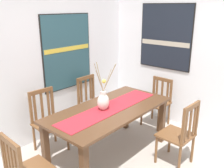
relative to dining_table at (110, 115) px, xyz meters
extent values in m
cube|color=silver|center=(-0.17, 1.25, 0.70)|extent=(6.40, 0.12, 2.70)
cube|color=silver|center=(1.69, -0.61, 0.70)|extent=(0.12, 6.40, 2.70)
cube|color=#51331E|center=(0.00, 0.00, 0.09)|extent=(1.84, 0.89, 0.03)
cube|color=#51331E|center=(0.84, -0.36, -0.29)|extent=(0.08, 0.08, 0.72)
cube|color=#51331E|center=(-0.84, 0.36, -0.29)|extent=(0.08, 0.08, 0.72)
cube|color=#51331E|center=(0.84, 0.36, -0.29)|extent=(0.08, 0.08, 0.72)
cube|color=#B7232D|center=(0.00, 0.00, 0.11)|extent=(1.70, 0.36, 0.01)
ellipsoid|color=silver|center=(-0.10, 0.03, 0.22)|extent=(0.18, 0.15, 0.23)
cylinder|color=silver|center=(-0.10, 0.03, 0.35)|extent=(0.08, 0.08, 0.05)
cylinder|color=#997F5B|center=(-0.02, -0.01, 0.56)|extent=(0.16, 0.10, 0.37)
cylinder|color=#997F5B|center=(-0.03, 0.02, 0.52)|extent=(0.14, 0.03, 0.29)
cylinder|color=#997F5B|center=(-0.06, -0.04, 0.57)|extent=(0.08, 0.17, 0.38)
cylinder|color=#997F5B|center=(-0.14, 0.06, 0.52)|extent=(0.09, 0.06, 0.30)
cylinder|color=#997F5B|center=(-0.19, 0.02, 0.58)|extent=(0.18, 0.03, 0.42)
cylinder|color=#997F5B|center=(-0.12, 0.07, 0.57)|extent=(0.05, 0.09, 0.40)
sphere|color=#E5CC4C|center=(-0.06, 0.06, 0.50)|extent=(0.06, 0.06, 0.06)
cube|color=brown|center=(0.48, 0.80, -0.22)|extent=(0.42, 0.42, 0.03)
cylinder|color=brown|center=(0.66, 0.62, -0.44)|extent=(0.04, 0.04, 0.42)
cylinder|color=brown|center=(0.30, 0.62, -0.44)|extent=(0.04, 0.04, 0.42)
cylinder|color=brown|center=(0.66, 0.98, -0.44)|extent=(0.04, 0.04, 0.42)
cylinder|color=brown|center=(0.30, 0.98, -0.44)|extent=(0.04, 0.04, 0.42)
cube|color=brown|center=(0.66, 0.99, 0.04)|extent=(0.04, 0.04, 0.49)
cube|color=brown|center=(0.30, 0.99, 0.04)|extent=(0.04, 0.04, 0.49)
cube|color=brown|center=(0.48, 0.99, 0.25)|extent=(0.38, 0.03, 0.06)
cube|color=brown|center=(0.59, 0.99, 0.02)|extent=(0.04, 0.02, 0.40)
cube|color=brown|center=(0.48, 0.99, 0.02)|extent=(0.04, 0.02, 0.40)
cube|color=brown|center=(0.36, 0.99, 0.02)|extent=(0.04, 0.02, 0.40)
cube|color=brown|center=(-1.43, 0.20, 0.02)|extent=(0.04, 0.04, 0.46)
cube|color=brown|center=(-1.45, -0.16, 0.02)|extent=(0.04, 0.04, 0.46)
cube|color=brown|center=(-1.44, 0.02, 0.22)|extent=(0.05, 0.38, 0.06)
cube|color=brown|center=(-1.43, 0.18, 0.01)|extent=(0.02, 0.04, 0.37)
cube|color=brown|center=(-1.44, 0.10, 0.01)|extent=(0.02, 0.04, 0.37)
cube|color=brown|center=(-1.44, 0.02, 0.01)|extent=(0.02, 0.04, 0.37)
cube|color=brown|center=(-1.44, -0.05, 0.01)|extent=(0.02, 0.04, 0.37)
cube|color=brown|center=(-1.45, -0.13, 0.01)|extent=(0.02, 0.04, 0.37)
cube|color=brown|center=(-0.48, 0.77, -0.22)|extent=(0.45, 0.45, 0.03)
cylinder|color=brown|center=(-0.31, 0.58, -0.44)|extent=(0.04, 0.04, 0.42)
cylinder|color=brown|center=(-0.67, 0.60, -0.44)|extent=(0.04, 0.04, 0.42)
cylinder|color=brown|center=(-0.29, 0.94, -0.44)|extent=(0.04, 0.04, 0.42)
cylinder|color=brown|center=(-0.65, 0.96, -0.44)|extent=(0.04, 0.04, 0.42)
cube|color=brown|center=(-0.29, 0.95, 0.04)|extent=(0.04, 0.04, 0.50)
cube|color=brown|center=(-0.64, 0.97, 0.04)|extent=(0.04, 0.04, 0.50)
cube|color=brown|center=(-0.46, 0.96, 0.26)|extent=(0.38, 0.06, 0.06)
cube|color=brown|center=(-0.35, 0.95, 0.03)|extent=(0.04, 0.02, 0.41)
cube|color=brown|center=(-0.46, 0.96, 0.03)|extent=(0.04, 0.02, 0.41)
cube|color=brown|center=(-0.58, 0.97, 0.03)|extent=(0.04, 0.02, 0.41)
cube|color=brown|center=(0.46, -0.79, -0.22)|extent=(0.44, 0.44, 0.03)
cylinder|color=brown|center=(0.29, -0.60, -0.44)|extent=(0.04, 0.04, 0.42)
cylinder|color=brown|center=(0.65, -0.62, -0.44)|extent=(0.04, 0.04, 0.42)
cylinder|color=brown|center=(0.27, -0.96, -0.44)|extent=(0.04, 0.04, 0.42)
cylinder|color=brown|center=(0.63, -0.98, -0.44)|extent=(0.04, 0.04, 0.42)
cube|color=brown|center=(0.27, -0.97, 0.04)|extent=(0.04, 0.04, 0.49)
cube|color=brown|center=(0.63, -0.99, 0.04)|extent=(0.04, 0.04, 0.49)
cube|color=brown|center=(0.45, -0.98, 0.26)|extent=(0.38, 0.05, 0.06)
cube|color=brown|center=(0.34, -0.97, 0.03)|extent=(0.04, 0.02, 0.40)
cube|color=brown|center=(0.45, -0.98, 0.03)|extent=(0.04, 0.02, 0.40)
cube|color=brown|center=(0.56, -0.98, 0.03)|extent=(0.04, 0.02, 0.40)
cube|color=brown|center=(1.29, 0.02, -0.22)|extent=(0.43, 0.43, 0.03)
cylinder|color=brown|center=(1.10, -0.15, -0.44)|extent=(0.04, 0.04, 0.42)
cylinder|color=brown|center=(1.11, 0.21, -0.44)|extent=(0.04, 0.04, 0.42)
cylinder|color=brown|center=(1.46, -0.16, -0.44)|extent=(0.04, 0.04, 0.42)
cylinder|color=brown|center=(1.47, 0.20, -0.44)|extent=(0.04, 0.04, 0.42)
cube|color=brown|center=(1.47, -0.16, 0.01)|extent=(0.04, 0.04, 0.42)
cube|color=brown|center=(1.48, 0.20, 0.01)|extent=(0.04, 0.04, 0.42)
cube|color=brown|center=(1.48, 0.02, 0.19)|extent=(0.04, 0.38, 0.06)
cube|color=brown|center=(1.47, -0.10, -0.01)|extent=(0.02, 0.04, 0.33)
cube|color=brown|center=(1.48, 0.02, -0.01)|extent=(0.02, 0.04, 0.33)
cube|color=brown|center=(1.48, 0.13, -0.01)|extent=(0.02, 0.04, 0.33)
cube|color=black|center=(0.25, 1.18, 0.72)|extent=(1.00, 0.04, 1.25)
cube|color=#284C56|center=(0.25, 1.16, 0.72)|extent=(0.97, 0.01, 1.22)
cube|color=gold|center=(0.25, 1.16, 0.78)|extent=(0.94, 0.00, 0.07)
cube|color=black|center=(1.63, 0.10, 0.94)|extent=(0.04, 1.01, 1.15)
cube|color=black|center=(1.61, 0.10, 0.94)|extent=(0.01, 0.98, 1.12)
cube|color=#B2A893|center=(1.61, 0.10, 0.82)|extent=(0.00, 0.95, 0.08)
camera|label=1|loc=(-2.36, -2.07, 1.47)|focal=39.32mm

